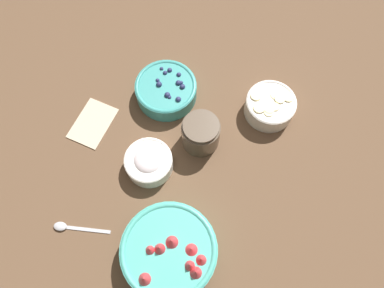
# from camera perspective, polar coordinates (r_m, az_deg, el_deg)

# --- Properties ---
(ground_plane) EXTENTS (4.00, 4.00, 0.00)m
(ground_plane) POSITION_cam_1_polar(r_m,az_deg,el_deg) (0.98, -1.29, -0.26)
(ground_plane) COLOR brown
(bowl_strawberries) EXTENTS (0.22, 0.22, 0.09)m
(bowl_strawberries) POSITION_cam_1_polar(r_m,az_deg,el_deg) (0.87, -3.45, -16.05)
(bowl_strawberries) COLOR #47AD9E
(bowl_strawberries) RESTS_ON ground_plane
(bowl_blueberries) EXTENTS (0.17, 0.17, 0.06)m
(bowl_blueberries) POSITION_cam_1_polar(r_m,az_deg,el_deg) (1.02, -3.96, 8.29)
(bowl_blueberries) COLOR teal
(bowl_blueberries) RESTS_ON ground_plane
(bowl_bananas) EXTENTS (0.13, 0.13, 0.06)m
(bowl_bananas) POSITION_cam_1_polar(r_m,az_deg,el_deg) (1.02, 11.81, 5.75)
(bowl_bananas) COLOR silver
(bowl_bananas) RESTS_ON ground_plane
(bowl_cream) EXTENTS (0.12, 0.12, 0.06)m
(bowl_cream) POSITION_cam_1_polar(r_m,az_deg,el_deg) (0.94, -6.61, -2.72)
(bowl_cream) COLOR white
(bowl_cream) RESTS_ON ground_plane
(jar_chocolate) EXTENTS (0.10, 0.10, 0.09)m
(jar_chocolate) POSITION_cam_1_polar(r_m,az_deg,el_deg) (0.95, 1.33, 1.57)
(jar_chocolate) COLOR brown
(jar_chocolate) RESTS_ON ground_plane
(napkin) EXTENTS (0.14, 0.10, 0.01)m
(napkin) POSITION_cam_1_polar(r_m,az_deg,el_deg) (1.04, -14.90, 3.12)
(napkin) COLOR beige
(napkin) RESTS_ON ground_plane
(spoon) EXTENTS (0.07, 0.13, 0.01)m
(spoon) POSITION_cam_1_polar(r_m,az_deg,el_deg) (0.96, -17.97, -12.02)
(spoon) COLOR #B2B2B7
(spoon) RESTS_ON ground_plane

